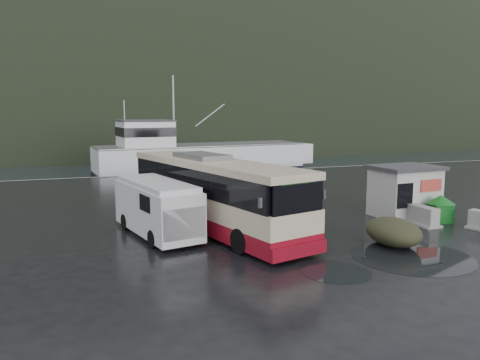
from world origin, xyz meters
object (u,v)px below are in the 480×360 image
object	(u,v)px
coach_bus	(213,228)
white_van	(158,235)
waste_bin_left	(284,241)
fishing_trawler	(202,163)
dome_tent	(393,245)
ticket_kiosk	(403,216)
waste_bin_right	(440,222)
jersey_barrier_c	(421,225)

from	to	relation	value
coach_bus	white_van	world-z (taller)	coach_bus
waste_bin_left	coach_bus	bearing A→B (deg)	125.08
white_van	fishing_trawler	xyz separation A→B (m)	(8.73, 26.75, 0.00)
dome_tent	fishing_trawler	xyz separation A→B (m)	(0.32, 31.18, 0.00)
waste_bin_left	fishing_trawler	world-z (taller)	fishing_trawler
coach_bus	fishing_trawler	xyz separation A→B (m)	(6.21, 26.39, 0.00)
fishing_trawler	white_van	bearing A→B (deg)	-114.61
coach_bus	ticket_kiosk	xyz separation A→B (m)	(9.61, -0.66, 0.00)
waste_bin_left	waste_bin_right	size ratio (longest dim) A/B	1.03
waste_bin_right	fishing_trawler	world-z (taller)	fishing_trawler
jersey_barrier_c	waste_bin_right	bearing A→B (deg)	7.38
waste_bin_right	ticket_kiosk	distance (m)	1.81
white_van	waste_bin_left	size ratio (longest dim) A/B	4.21
dome_tent	jersey_barrier_c	xyz separation A→B (m)	(3.29, 2.33, 0.00)
ticket_kiosk	jersey_barrier_c	bearing A→B (deg)	-107.53
waste_bin_left	ticket_kiosk	world-z (taller)	ticket_kiosk
waste_bin_right	ticket_kiosk	world-z (taller)	ticket_kiosk
coach_bus	waste_bin_left	bearing A→B (deg)	-69.98
waste_bin_right	waste_bin_left	bearing A→B (deg)	-175.41
waste_bin_left	fishing_trawler	distance (m)	29.65
white_van	waste_bin_right	bearing A→B (deg)	-21.47
fishing_trawler	waste_bin_right	bearing A→B (deg)	-88.29
coach_bus	jersey_barrier_c	bearing A→B (deg)	-30.05
white_van	waste_bin_left	bearing A→B (deg)	-42.43
jersey_barrier_c	fishing_trawler	world-z (taller)	fishing_trawler
white_van	waste_bin_right	world-z (taller)	white_van
ticket_kiosk	fishing_trawler	distance (m)	27.27
white_van	waste_bin_left	world-z (taller)	white_van
jersey_barrier_c	fishing_trawler	xyz separation A→B (m)	(-2.97, 28.85, 0.00)
waste_bin_right	jersey_barrier_c	bearing A→B (deg)	-172.62
waste_bin_left	waste_bin_right	bearing A→B (deg)	4.59
dome_tent	jersey_barrier_c	distance (m)	4.03
white_van	jersey_barrier_c	distance (m)	11.89
dome_tent	ticket_kiosk	bearing A→B (deg)	47.96
ticket_kiosk	jersey_barrier_c	world-z (taller)	ticket_kiosk
jersey_barrier_c	fishing_trawler	size ratio (longest dim) A/B	0.07
dome_tent	coach_bus	bearing A→B (deg)	140.91
fishing_trawler	coach_bus	bearing A→B (deg)	-109.78
white_van	jersey_barrier_c	world-z (taller)	white_van
waste_bin_left	ticket_kiosk	size ratio (longest dim) A/B	0.41
coach_bus	waste_bin_right	size ratio (longest dim) A/B	9.09
coach_bus	jersey_barrier_c	xyz separation A→B (m)	(9.19, -2.46, 0.00)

